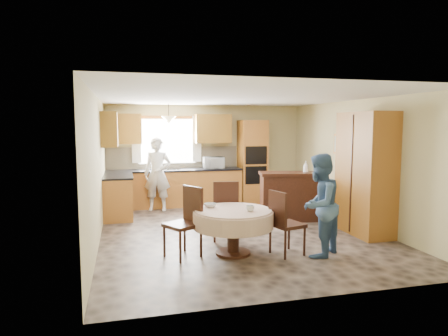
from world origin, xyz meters
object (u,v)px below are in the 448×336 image
oven_tower (252,162)px  cupboard (366,174)px  sideboard (291,198)px  chair_left (187,218)px  chair_right (283,220)px  chair_back (225,207)px  dining_table (233,220)px  person_dining (319,205)px  person_sink (157,174)px

oven_tower → cupboard: 3.53m
sideboard → chair_left: (-2.50, -1.77, 0.11)m
cupboard → chair_right: size_ratio=2.23×
cupboard → chair_left: 3.44m
sideboard → chair_back: (-1.73, -1.12, 0.10)m
dining_table → person_dining: 1.33m
dining_table → person_dining: bearing=-17.1°
oven_tower → chair_left: (-2.30, -3.82, -0.47)m
chair_right → person_sink: 4.09m
cupboard → person_sink: (-3.52, 2.96, -0.26)m
person_dining → cupboard: bearing=175.2°
sideboard → person_dining: size_ratio=0.85×
chair_back → chair_right: size_ratio=1.04×
cupboard → person_sink: cupboard is taller
oven_tower → dining_table: 4.27m
chair_back → dining_table: bearing=93.4°
sideboard → chair_left: chair_left is taller
dining_table → person_sink: size_ratio=0.72×
chair_left → person_sink: 3.43m
chair_left → person_dining: bearing=45.9°
dining_table → chair_right: 0.77m
dining_table → chair_right: chair_right is taller
chair_left → chair_right: chair_left is taller
sideboard → chair_right: (-1.06, -2.11, 0.08)m
chair_left → chair_back: chair_left is taller
cupboard → dining_table: cupboard is taller
chair_right → person_sink: size_ratio=0.58×
dining_table → chair_back: bearing=84.7°
oven_tower → sideboard: 2.14m
sideboard → chair_right: size_ratio=1.33×
sideboard → chair_left: bearing=-133.5°
person_sink → person_dining: size_ratio=1.09×
cupboard → person_sink: size_ratio=1.30×
sideboard → person_dining: person_dining is taller
chair_left → chair_right: (1.43, -0.34, -0.03)m
oven_tower → person_dining: 4.34m
oven_tower → sideboard: (0.20, -2.05, -0.58)m
chair_right → person_sink: person_sink is taller
oven_tower → chair_right: (-0.87, -4.16, -0.51)m
chair_back → sideboard: bearing=-138.4°
chair_back → chair_right: (0.66, -0.99, -0.02)m
chair_left → person_sink: bearing=152.7°
sideboard → oven_tower: bearing=106.6°
oven_tower → chair_right: oven_tower is taller
dining_table → chair_back: chair_back is taller
dining_table → person_dining: size_ratio=0.79×
sideboard → chair_left: size_ratio=1.25×
chair_right → person_dining: bearing=-122.6°
chair_right → oven_tower: bearing=-27.7°
cupboard → chair_right: bearing=-157.7°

